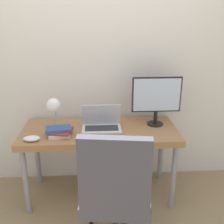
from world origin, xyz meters
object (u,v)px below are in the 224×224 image
book_stack (60,132)px  game_controller (32,138)px  monitor (157,97)px  laptop (102,124)px  office_chair (115,190)px  desk_lamp (54,108)px

book_stack → game_controller: (-0.23, -0.08, -0.02)m
monitor → book_stack: (-0.90, -0.21, -0.23)m
laptop → book_stack: size_ratio=1.49×
office_chair → monitor: bearing=61.4°
laptop → book_stack: bearing=-160.8°
desk_lamp → office_chair: bearing=-53.4°
monitor → office_chair: monitor is taller
laptop → office_chair: (0.08, -0.74, -0.19)m
office_chair → game_controller: size_ratio=7.31×
office_chair → book_stack: bearing=126.6°
monitor → book_stack: bearing=-166.7°
book_stack → monitor: bearing=13.3°
book_stack → game_controller: book_stack is taller
book_stack → laptop: bearing=19.2°
laptop → desk_lamp: bearing=-170.1°
desk_lamp → book_stack: desk_lamp is taller
office_chair → laptop: bearing=96.1°
desk_lamp → game_controller: 0.32m
monitor → office_chair: size_ratio=0.46×
laptop → desk_lamp: 0.46m
monitor → laptop: bearing=-171.1°
laptop → desk_lamp: (-0.41, -0.07, 0.19)m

